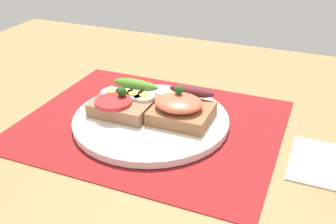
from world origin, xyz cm
name	(u,v)px	position (x,y,z in cm)	size (l,w,h in cm)	color
ground_plane	(151,133)	(0.00, 0.00, -1.60)	(120.00, 90.00, 3.20)	#A27646
placemat	(151,124)	(0.00, 0.00, 0.15)	(41.33, 33.71, 0.30)	maroon
plate	(151,120)	(0.00, 0.00, 0.87)	(25.32, 25.32, 1.13)	white
sandwich_egg_tomato	(125,101)	(-4.98, 0.47, 3.07)	(9.58, 10.27, 4.37)	#9C6C4C
sandwich_salmon	(182,107)	(4.76, 1.48, 3.42)	(9.31, 9.82, 5.49)	#9B6640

